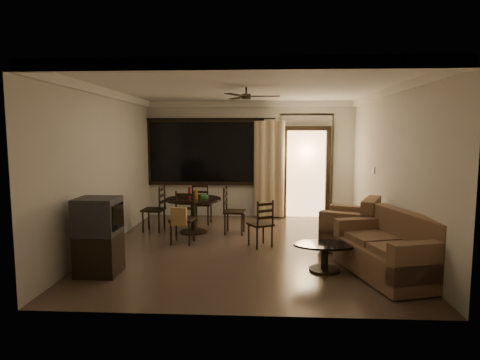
# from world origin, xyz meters

# --- Properties ---
(ground) EXTENTS (5.50, 5.50, 0.00)m
(ground) POSITION_xyz_m (0.00, 0.00, 0.00)
(ground) COLOR #7F6651
(ground) RESTS_ON ground
(room_shell) EXTENTS (5.50, 6.70, 5.50)m
(room_shell) POSITION_xyz_m (0.59, 1.77, 1.83)
(room_shell) COLOR beige
(room_shell) RESTS_ON ground
(dining_table) EXTENTS (1.13, 1.13, 0.93)m
(dining_table) POSITION_xyz_m (-1.11, 1.03, 0.56)
(dining_table) COLOR black
(dining_table) RESTS_ON ground
(dining_chair_west) EXTENTS (0.45, 0.45, 0.95)m
(dining_chair_west) POSITION_xyz_m (-1.95, 1.09, 0.28)
(dining_chair_west) COLOR black
(dining_chair_west) RESTS_ON ground
(dining_chair_east) EXTENTS (0.45, 0.45, 0.95)m
(dining_chair_east) POSITION_xyz_m (-0.28, 0.97, 0.28)
(dining_chair_east) COLOR black
(dining_chair_east) RESTS_ON ground
(dining_chair_south) EXTENTS (0.45, 0.50, 0.95)m
(dining_chair_south) POSITION_xyz_m (-1.18, 0.17, 0.31)
(dining_chair_south) COLOR black
(dining_chair_south) RESTS_ON ground
(dining_chair_north) EXTENTS (0.45, 0.45, 0.95)m
(dining_chair_north) POSITION_xyz_m (-1.06, 1.81, 0.28)
(dining_chair_north) COLOR black
(dining_chair_north) RESTS_ON ground
(tv_cabinet) EXTENTS (0.59, 0.52, 1.11)m
(tv_cabinet) POSITION_xyz_m (-2.05, -1.51, 0.56)
(tv_cabinet) COLOR black
(tv_cabinet) RESTS_ON ground
(sofa) EXTENTS (1.28, 1.82, 0.88)m
(sofa) POSITION_xyz_m (2.11, -1.39, 0.35)
(sofa) COLOR #4B2823
(sofa) RESTS_ON ground
(armchair) EXTENTS (1.17, 1.17, 0.90)m
(armchair) POSITION_xyz_m (1.88, -0.05, 0.37)
(armchair) COLOR #4B2823
(armchair) RESTS_ON ground
(coffee_table) EXTENTS (0.92, 0.55, 0.41)m
(coffee_table) POSITION_xyz_m (1.21, -1.20, 0.27)
(coffee_table) COLOR black
(coffee_table) RESTS_ON ground
(side_chair) EXTENTS (0.52, 0.52, 0.86)m
(side_chair) POSITION_xyz_m (0.26, 0.03, 0.25)
(side_chair) COLOR black
(side_chair) RESTS_ON ground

